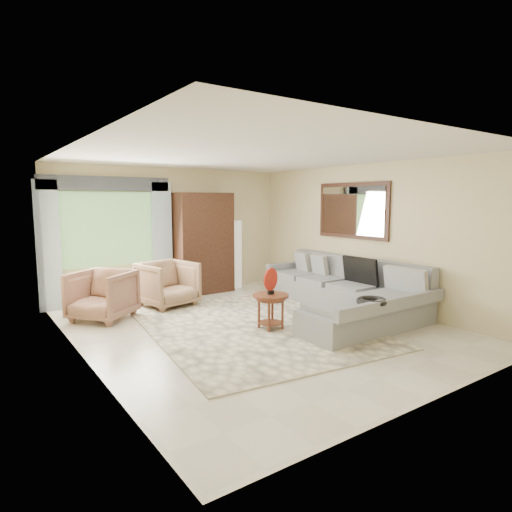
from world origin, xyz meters
TOP-DOWN VIEW (x-y plane):
  - ground at (0.00, 0.00)m, footprint 6.00×6.00m
  - area_rug at (-0.04, 0.06)m, footprint 3.46×4.33m
  - sectional_sofa at (1.78, -0.18)m, footprint 2.30×3.46m
  - tv_screen at (2.05, -0.25)m, footprint 0.14×0.74m
  - garden_hose at (1.00, -1.40)m, footprint 0.43×0.43m
  - coffee_table at (0.11, -0.24)m, footprint 0.54×0.54m
  - red_disc at (0.11, -0.24)m, footprint 0.33×0.14m
  - armchair_left at (-1.81, 1.77)m, footprint 1.24×1.24m
  - armchair_right at (-0.58, 1.99)m, footprint 1.06×1.08m
  - potted_plant at (-2.09, 2.39)m, footprint 0.50×0.44m
  - armoire at (0.55, 2.72)m, footprint 1.20×0.55m
  - floor_lamp at (1.35, 2.78)m, footprint 0.24×0.24m
  - window at (-1.35, 2.97)m, footprint 1.80×0.04m
  - curtain_left at (-2.40, 2.88)m, footprint 0.40×0.08m
  - curtain_right at (-0.30, 2.88)m, footprint 0.40×0.08m
  - valance at (-1.35, 2.90)m, footprint 2.40×0.12m
  - wall_mirror at (2.46, 0.35)m, footprint 0.05×1.70m

SIDE VIEW (x-z plane):
  - ground at x=0.00m, z-range 0.00..0.00m
  - area_rug at x=-0.04m, z-range 0.00..0.02m
  - potted_plant at x=-2.09m, z-range 0.00..0.54m
  - sectional_sofa at x=1.78m, z-range -0.17..0.73m
  - coffee_table at x=0.11m, z-range 0.01..0.56m
  - armchair_left at x=-1.81m, z-range 0.00..0.81m
  - armchair_right at x=-0.58m, z-range 0.00..0.83m
  - garden_hose at x=1.00m, z-range 0.50..0.59m
  - tv_screen at x=2.05m, z-range 0.48..0.96m
  - floor_lamp at x=1.35m, z-range 0.00..1.50m
  - red_disc at x=0.11m, z-range 0.60..0.94m
  - armoire at x=0.55m, z-range 0.00..2.10m
  - curtain_left at x=-2.40m, z-range 0.00..2.30m
  - curtain_right at x=-0.30m, z-range 0.00..2.30m
  - window at x=-1.35m, z-range 0.70..2.10m
  - wall_mirror at x=2.46m, z-range 1.22..2.27m
  - valance at x=-1.35m, z-range 2.12..2.38m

